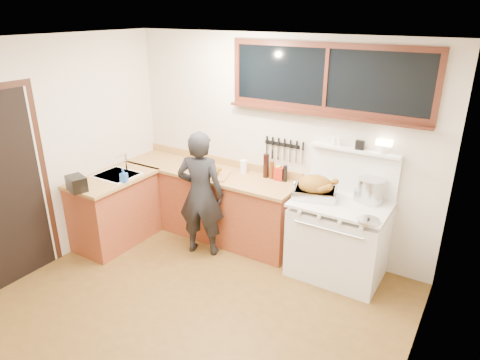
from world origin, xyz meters
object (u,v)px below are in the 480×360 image
Objects in this scene: man at (201,194)px; vintage_stove at (338,237)px; roast_turkey at (316,188)px; cutting_board at (210,172)px.

vintage_stove is at bearing 14.65° from man.
vintage_stove is 1.68m from man.
man is 1.37m from roast_turkey.
cutting_board is (-0.06, 0.30, 0.17)m from man.
man reaches higher than roast_turkey.
vintage_stove is 3.00× the size of cutting_board.
vintage_stove reaches higher than roast_turkey.
vintage_stove reaches higher than man.
roast_turkey is (-0.30, -0.03, 0.54)m from vintage_stove.
man is 2.82× the size of roast_turkey.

